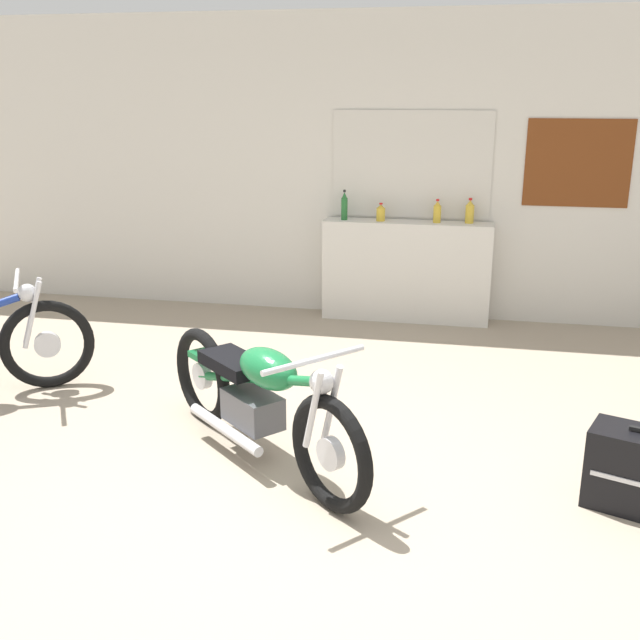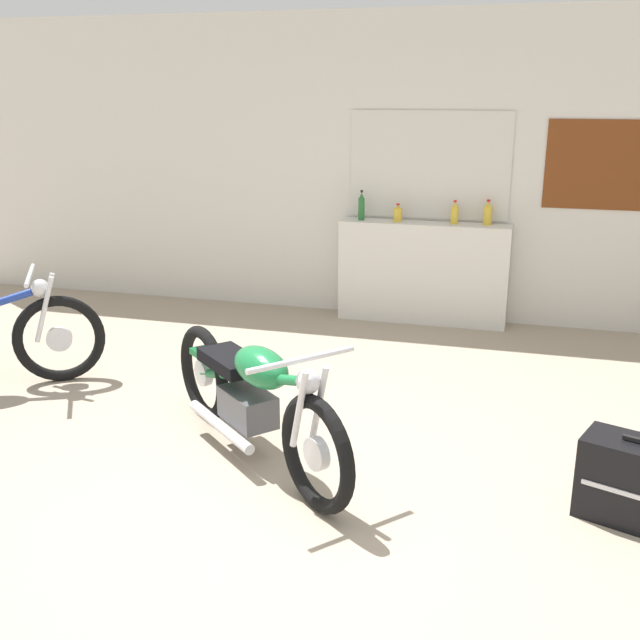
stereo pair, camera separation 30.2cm
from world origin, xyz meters
name	(u,v)px [view 2 (the right image)]	position (x,y,z in m)	size (l,w,h in m)	color
ground_plane	(275,511)	(0.00, 0.00, 0.00)	(24.00, 24.00, 0.00)	gray
wall_back	(402,169)	(0.01, 3.74, 1.40)	(10.00, 0.07, 2.80)	silver
sill_counter	(423,273)	(0.27, 3.56, 0.47)	(1.56, 0.28, 0.94)	silver
bottle_leftmost	(361,207)	(-0.33, 3.55, 1.06)	(0.06, 0.06, 0.28)	#23662D
bottle_left_center	(398,214)	(0.01, 3.55, 1.01)	(0.08, 0.08, 0.17)	gold
bottle_center	(455,214)	(0.53, 3.57, 1.04)	(0.07, 0.07, 0.21)	gold
bottle_right_center	(488,214)	(0.82, 3.60, 1.04)	(0.08, 0.08, 0.23)	gold
motorcycle_green	(252,395)	(-0.31, 0.53, 0.40)	(1.56, 1.38, 0.81)	black
hard_case_black	(637,483)	(1.80, 0.39, 0.22)	(0.61, 0.46, 0.46)	black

